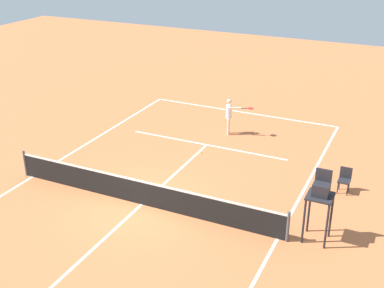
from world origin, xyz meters
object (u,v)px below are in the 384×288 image
(player_serving, at_px, (230,113))
(umpire_chair, at_px, (320,195))
(tennis_ball, at_px, (201,152))
(courtside_chair_mid, at_px, (345,179))

(player_serving, height_order, umpire_chair, umpire_chair)
(tennis_ball, relative_size, umpire_chair, 0.03)
(tennis_ball, distance_m, courtside_chair_mid, 6.31)
(player_serving, relative_size, umpire_chair, 0.73)
(tennis_ball, bearing_deg, courtside_chair_mid, 172.28)
(player_serving, distance_m, courtside_chair_mid, 6.82)
(tennis_ball, height_order, umpire_chair, umpire_chair)
(umpire_chair, bearing_deg, player_serving, -50.85)
(tennis_ball, distance_m, umpire_chair, 7.57)
(player_serving, xyz_separation_m, tennis_ball, (0.34, 2.54, -1.01))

